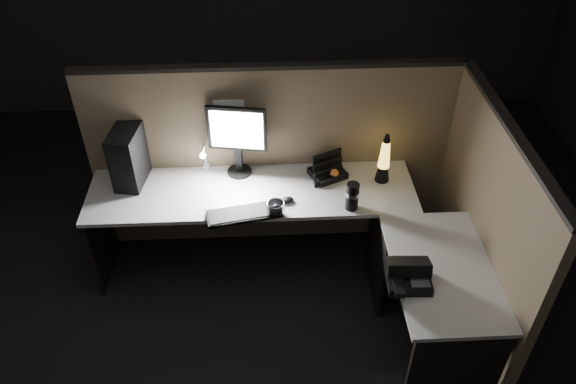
{
  "coord_description": "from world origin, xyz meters",
  "views": [
    {
      "loc": [
        -0.05,
        -2.47,
        3.22
      ],
      "look_at": [
        0.09,
        0.35,
        0.91
      ],
      "focal_mm": 35.0,
      "sensor_mm": 36.0,
      "label": 1
    }
  ],
  "objects_px": {
    "lava_lamp": "(384,162)",
    "desk_phone": "(408,274)",
    "monitor": "(237,134)",
    "keyboard": "(244,214)",
    "pc_tower": "(130,154)"
  },
  "relations": [
    {
      "from": "lava_lamp",
      "to": "desk_phone",
      "type": "relative_size",
      "value": 1.41
    },
    {
      "from": "lava_lamp",
      "to": "desk_phone",
      "type": "xyz_separation_m",
      "value": [
        -0.03,
        -0.97,
        -0.1
      ]
    },
    {
      "from": "monitor",
      "to": "keyboard",
      "type": "height_order",
      "value": "monitor"
    },
    {
      "from": "lava_lamp",
      "to": "keyboard",
      "type": "bearing_deg",
      "value": -161.19
    },
    {
      "from": "keyboard",
      "to": "desk_phone",
      "type": "xyz_separation_m",
      "value": [
        0.96,
        -0.63,
        0.05
      ]
    },
    {
      "from": "pc_tower",
      "to": "keyboard",
      "type": "relative_size",
      "value": 0.84
    },
    {
      "from": "monitor",
      "to": "desk_phone",
      "type": "bearing_deg",
      "value": -38.91
    },
    {
      "from": "pc_tower",
      "to": "monitor",
      "type": "xyz_separation_m",
      "value": [
        0.75,
        0.03,
        0.11
      ]
    },
    {
      "from": "monitor",
      "to": "lava_lamp",
      "type": "distance_m",
      "value": 1.05
    },
    {
      "from": "keyboard",
      "to": "pc_tower",
      "type": "bearing_deg",
      "value": 139.48
    },
    {
      "from": "lava_lamp",
      "to": "desk_phone",
      "type": "bearing_deg",
      "value": -91.66
    },
    {
      "from": "pc_tower",
      "to": "desk_phone",
      "type": "relative_size",
      "value": 1.53
    },
    {
      "from": "lava_lamp",
      "to": "monitor",
      "type": "bearing_deg",
      "value": 171.38
    },
    {
      "from": "pc_tower",
      "to": "monitor",
      "type": "bearing_deg",
      "value": 11.06
    },
    {
      "from": "keyboard",
      "to": "lava_lamp",
      "type": "height_order",
      "value": "lava_lamp"
    }
  ]
}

